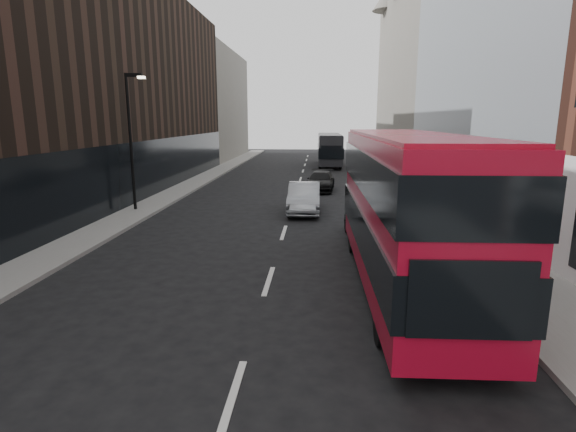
% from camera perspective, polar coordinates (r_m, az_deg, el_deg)
% --- Properties ---
extents(sidewalk_right, '(3.00, 80.00, 0.15)m').
position_cam_1_polar(sidewalk_right, '(30.98, 15.07, 2.87)').
color(sidewalk_right, slate).
rests_on(sidewalk_right, ground).
extents(sidewalk_left, '(2.00, 80.00, 0.15)m').
position_cam_1_polar(sidewalk_left, '(31.83, -13.50, 3.19)').
color(sidewalk_left, slate).
rests_on(sidewalk_left, ground).
extents(building_modern_block, '(5.03, 22.00, 20.00)m').
position_cam_1_polar(building_modern_block, '(28.31, 26.39, 21.23)').
color(building_modern_block, '#A4A8AE').
rests_on(building_modern_block, ground).
extents(building_victorian, '(6.50, 24.00, 21.00)m').
position_cam_1_polar(building_victorian, '(50.23, 15.97, 17.21)').
color(building_victorian, slate).
rests_on(building_victorian, ground).
extents(building_left_mid, '(5.00, 24.00, 14.00)m').
position_cam_1_polar(building_left_mid, '(37.40, -17.02, 14.94)').
color(building_left_mid, black).
rests_on(building_left_mid, ground).
extents(building_left_far, '(5.00, 20.00, 13.00)m').
position_cam_1_polar(building_left_far, '(58.49, -9.19, 13.63)').
color(building_left_far, slate).
rests_on(building_left_far, ground).
extents(street_lamp, '(1.06, 0.22, 7.00)m').
position_cam_1_polar(street_lamp, '(24.98, -19.26, 9.94)').
color(street_lamp, black).
rests_on(street_lamp, sidewalk_left).
extents(red_bus, '(2.79, 11.15, 4.48)m').
position_cam_1_polar(red_bus, '(13.22, 14.71, 1.42)').
color(red_bus, '#A90A22').
rests_on(red_bus, ground).
extents(grey_bus, '(2.56, 10.39, 3.34)m').
position_cam_1_polar(grey_bus, '(48.50, 5.29, 8.50)').
color(grey_bus, black).
rests_on(grey_bus, ground).
extents(car_a, '(2.03, 4.05, 1.33)m').
position_cam_1_polar(car_a, '(18.78, 10.18, -0.94)').
color(car_a, black).
rests_on(car_a, ground).
extents(car_b, '(1.67, 4.73, 1.55)m').
position_cam_1_polar(car_b, '(23.93, 2.05, 2.34)').
color(car_b, gray).
rests_on(car_b, ground).
extents(car_c, '(2.18, 4.63, 1.30)m').
position_cam_1_polar(car_c, '(31.46, 4.16, 4.45)').
color(car_c, black).
rests_on(car_c, ground).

